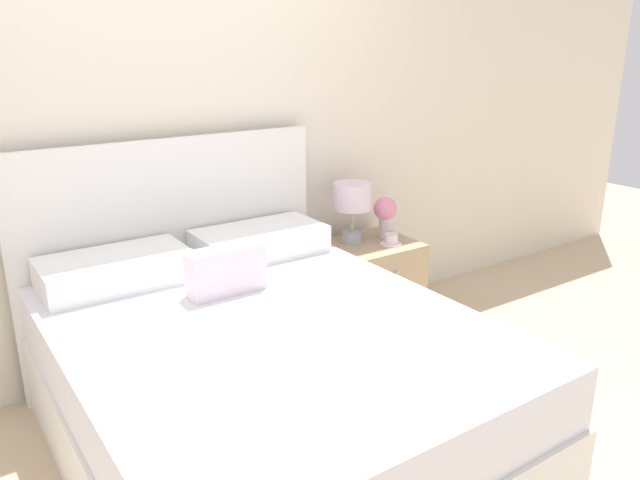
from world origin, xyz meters
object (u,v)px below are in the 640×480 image
nightstand (370,285)px  flower_vase (385,212)px  table_lamp (352,201)px  bed (260,376)px  teacup (391,240)px

nightstand → flower_vase: flower_vase is taller
nightstand → table_lamp: table_lamp is taller
bed → teacup: bearing=25.3°
nightstand → teacup: bearing=-49.1°
bed → teacup: bed is taller
teacup → nightstand: bearing=130.9°
flower_vase → bed: bearing=-151.0°
nightstand → flower_vase: bearing=15.3°
table_lamp → nightstand: bearing=-48.3°
bed → table_lamp: (1.04, 0.74, 0.45)m
nightstand → bed: bearing=-149.5°
bed → table_lamp: bearing=35.5°
flower_vase → teacup: size_ratio=1.95×
flower_vase → teacup: (-0.06, -0.13, -0.13)m
teacup → flower_vase: bearing=65.1°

